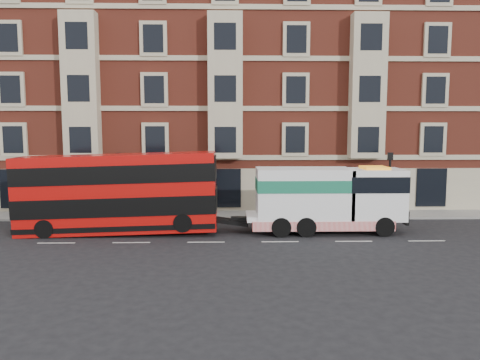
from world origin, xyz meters
name	(u,v)px	position (x,y,z in m)	size (l,w,h in m)	color
ground	(206,242)	(0.00, 0.00, 0.00)	(120.00, 120.00, 0.00)	black
sidewalk	(211,215)	(0.00, 7.50, 0.07)	(90.00, 3.00, 0.15)	slate
victorian_terrace	(220,80)	(0.50, 15.00, 10.07)	(45.00, 12.00, 20.40)	maroon
lamp_post_west	(119,180)	(-6.00, 6.20, 2.68)	(0.35, 0.15, 4.35)	black
lamp_post_east	(389,180)	(12.00, 6.20, 2.68)	(0.35, 0.15, 4.35)	black
double_decker_bus	(118,192)	(-5.20, 2.29, 2.44)	(11.37, 2.61, 4.60)	#B70C0A
tow_truck	(325,198)	(6.86, 2.29, 2.01)	(9.10, 2.69, 3.79)	white
pedestrian	(20,204)	(-13.22, 7.56, 0.91)	(0.55, 0.36, 1.51)	#192832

